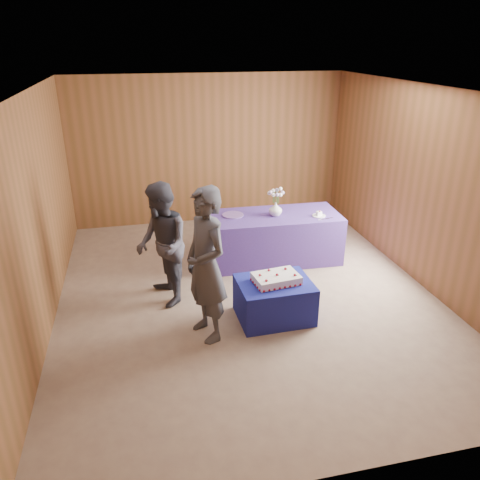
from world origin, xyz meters
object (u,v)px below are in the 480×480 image
object	(u,v)px
cake_table	(274,300)
vase	(276,209)
guest_left	(206,266)
guest_right	(162,245)
sheet_cake	(276,278)
serving_table	(274,237)

from	to	relation	value
cake_table	vase	world-z (taller)	vase
cake_table	guest_left	size ratio (longest dim) A/B	0.49
guest_left	guest_right	world-z (taller)	guest_left
sheet_cake	guest_right	size ratio (longest dim) A/B	0.38
sheet_cake	guest_left	distance (m)	0.97
cake_table	sheet_cake	size ratio (longest dim) A/B	1.46
vase	guest_left	bearing A→B (deg)	-127.05
cake_table	guest_right	world-z (taller)	guest_right
serving_table	sheet_cake	world-z (taller)	serving_table
cake_table	guest_right	size ratio (longest dim) A/B	0.55
cake_table	serving_table	xyz separation A→B (m)	(0.48, 1.63, 0.12)
cake_table	guest_left	bearing A→B (deg)	-169.55
cake_table	serving_table	distance (m)	1.71
serving_table	guest_right	distance (m)	2.05
sheet_cake	vase	size ratio (longest dim) A/B	2.94
cake_table	sheet_cake	world-z (taller)	sheet_cake
sheet_cake	guest_left	xyz separation A→B (m)	(-0.88, -0.18, 0.36)
guest_left	sheet_cake	bearing A→B (deg)	81.16
vase	guest_left	xyz separation A→B (m)	(-1.35, -1.79, 0.06)
guest_right	vase	bearing A→B (deg)	106.80
vase	guest_right	world-z (taller)	guest_right
sheet_cake	guest_right	distance (m)	1.52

